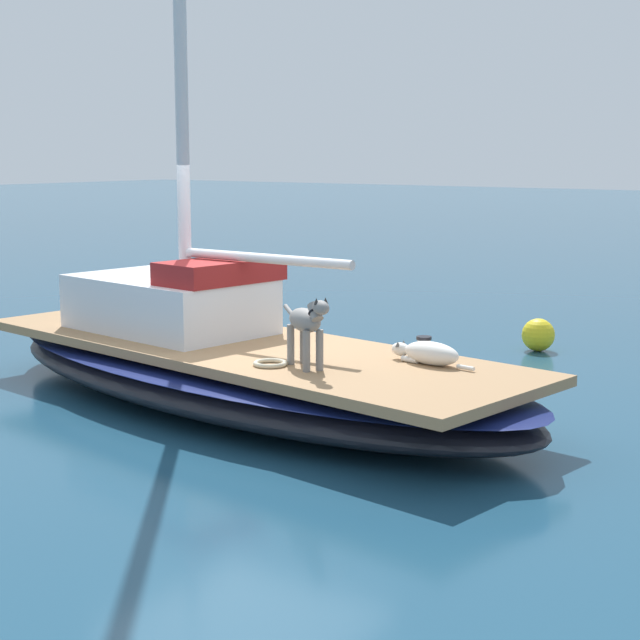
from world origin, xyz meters
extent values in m
plane|color=navy|center=(0.00, 0.00, 0.00)|extent=(120.00, 120.00, 0.00)
ellipsoid|color=black|center=(0.00, 0.00, 0.28)|extent=(3.38, 7.45, 0.56)
ellipsoid|color=navy|center=(0.00, 0.00, 0.46)|extent=(3.39, 7.49, 0.08)
cube|color=#A37A51|center=(0.00, 0.00, 0.61)|extent=(2.86, 6.83, 0.10)
cylinder|color=silver|center=(0.11, -0.21, 1.56)|extent=(0.10, 2.20, 0.10)
cube|color=silver|center=(0.15, 1.19, 0.96)|extent=(1.66, 2.36, 0.60)
cube|color=maroon|center=(0.15, 0.42, 1.38)|extent=(1.41, 0.86, 0.24)
ellipsoid|color=gray|center=(-0.55, -1.22, 1.11)|extent=(0.45, 0.56, 0.22)
cylinder|color=gray|center=(-0.58, -1.41, 0.85)|extent=(0.07, 0.07, 0.38)
cylinder|color=gray|center=(-0.70, -1.35, 0.85)|extent=(0.07, 0.07, 0.38)
cylinder|color=gray|center=(-0.40, -1.10, 0.85)|extent=(0.07, 0.07, 0.38)
cylinder|color=gray|center=(-0.52, -1.03, 0.85)|extent=(0.07, 0.07, 0.38)
cylinder|color=gray|center=(-0.66, -1.43, 1.22)|extent=(0.19, 0.22, 0.19)
ellipsoid|color=gray|center=(-0.72, -1.53, 1.27)|extent=(0.22, 0.26, 0.13)
cone|color=#2A2929|center=(-0.68, -1.55, 1.33)|extent=(0.05, 0.05, 0.06)
cone|color=#2A2929|center=(-0.76, -1.51, 1.33)|extent=(0.05, 0.05, 0.06)
torus|color=black|center=(-0.66, -1.43, 1.22)|extent=(0.18, 0.17, 0.10)
cylinder|color=gray|center=(-0.37, -0.91, 1.14)|extent=(0.15, 0.21, 0.12)
ellipsoid|color=silver|center=(0.24, -2.12, 0.77)|extent=(0.33, 0.63, 0.22)
ellipsoid|color=silver|center=(0.28, -1.76, 0.76)|extent=(0.15, 0.21, 0.13)
cone|color=#504E4A|center=(0.24, -1.75, 0.82)|extent=(0.05, 0.05, 0.05)
cone|color=#504E4A|center=(0.33, -1.76, 0.82)|extent=(0.05, 0.05, 0.05)
cylinder|color=silver|center=(0.20, -1.91, 0.69)|extent=(0.08, 0.19, 0.06)
cylinder|color=silver|center=(0.32, -1.92, 0.69)|extent=(0.08, 0.19, 0.06)
cylinder|color=silver|center=(0.19, -2.51, 0.69)|extent=(0.06, 0.18, 0.04)
cylinder|color=#B7B7BC|center=(0.49, -1.90, 0.70)|extent=(0.16, 0.16, 0.08)
cylinder|color=#B7B7BC|center=(0.49, -1.90, 0.79)|extent=(0.13, 0.13, 0.10)
cylinder|color=black|center=(0.49, -1.90, 0.86)|extent=(0.15, 0.15, 0.03)
torus|color=beige|center=(-0.68, -0.92, 0.68)|extent=(0.32, 0.32, 0.04)
sphere|color=yellow|center=(4.54, -1.33, 0.22)|extent=(0.44, 0.44, 0.44)
camera|label=1|loc=(-7.93, -6.70, 2.66)|focal=56.67mm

